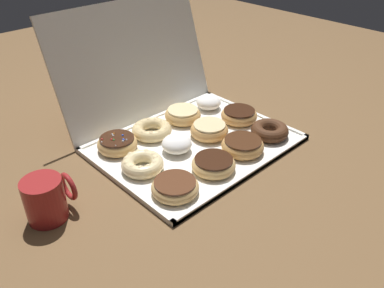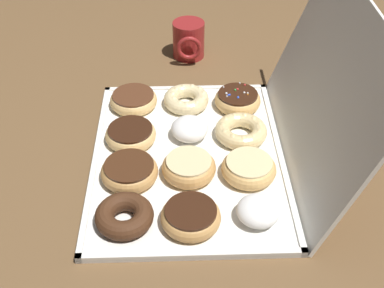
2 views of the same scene
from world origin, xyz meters
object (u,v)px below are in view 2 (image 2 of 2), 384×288
(glazed_ring_donut_6, at_px, (190,167))
(powdered_filled_donut_11, at_px, (258,211))
(chocolate_frosted_donut_7, at_px, (191,216))
(chocolate_frosted_donut_1, at_px, (131,134))
(powdered_filled_donut_5, at_px, (190,129))
(chocolate_frosted_donut_0, at_px, (134,100))
(chocolate_frosted_donut_2, at_px, (129,171))
(chocolate_cake_ring_donut_3, at_px, (124,216))
(coffee_mug, at_px, (189,39))
(donut_box, at_px, (188,158))
(cruller_donut_4, at_px, (188,99))
(cruller_donut_9, at_px, (241,131))
(glazed_ring_donut_10, at_px, (249,168))
(sprinkle_donut_8, at_px, (238,100))

(glazed_ring_donut_6, height_order, powdered_filled_donut_11, powdered_filled_donut_11)
(chocolate_frosted_donut_7, xyz_separation_m, powdered_filled_donut_11, (-0.01, 0.13, 0.00))
(chocolate_frosted_donut_1, xyz_separation_m, powdered_filled_donut_5, (-0.01, 0.13, 0.01))
(chocolate_frosted_donut_0, distance_m, chocolate_frosted_donut_2, 0.26)
(chocolate_frosted_donut_2, relative_size, chocolate_cake_ring_donut_3, 1.07)
(chocolate_frosted_donut_7, height_order, coffee_mug, coffee_mug)
(donut_box, xyz_separation_m, chocolate_frosted_donut_2, (0.06, -0.12, 0.02))
(chocolate_frosted_donut_0, height_order, powdered_filled_donut_11, powdered_filled_donut_11)
(glazed_ring_donut_6, xyz_separation_m, coffee_mug, (-0.51, 0.01, 0.02))
(cruller_donut_4, bearing_deg, powdered_filled_donut_5, 0.07)
(donut_box, relative_size, chocolate_frosted_donut_1, 4.71)
(cruller_donut_9, relative_size, powdered_filled_donut_11, 1.44)
(cruller_donut_9, height_order, glazed_ring_donut_10, glazed_ring_donut_10)
(cruller_donut_4, height_order, glazed_ring_donut_10, glazed_ring_donut_10)
(coffee_mug, bearing_deg, chocolate_frosted_donut_0, -29.26)
(donut_box, height_order, chocolate_frosted_donut_0, chocolate_frosted_donut_0)
(cruller_donut_4, bearing_deg, chocolate_cake_ring_donut_3, -18.96)
(glazed_ring_donut_10, relative_size, coffee_mug, 1.05)
(chocolate_cake_ring_donut_3, relative_size, cruller_donut_9, 0.94)
(chocolate_cake_ring_donut_3, distance_m, coffee_mug, 0.65)
(powdered_filled_donut_5, distance_m, powdered_filled_donut_11, 0.28)
(cruller_donut_4, bearing_deg, cruller_donut_9, 42.25)
(chocolate_cake_ring_donut_3, xyz_separation_m, chocolate_frosted_donut_7, (0.01, 0.13, 0.00))
(chocolate_frosted_donut_2, distance_m, powdered_filled_donut_5, 0.18)
(chocolate_frosted_donut_1, xyz_separation_m, glazed_ring_donut_6, (0.12, 0.13, 0.00))
(powdered_filled_donut_5, bearing_deg, chocolate_frosted_donut_2, -44.12)
(chocolate_frosted_donut_2, distance_m, powdered_filled_donut_11, 0.28)
(chocolate_frosted_donut_2, bearing_deg, glazed_ring_donut_6, 93.12)
(chocolate_frosted_donut_7, bearing_deg, chocolate_frosted_donut_0, -161.30)
(cruller_donut_4, bearing_deg, chocolate_frosted_donut_0, -90.68)
(chocolate_frosted_donut_7, relative_size, coffee_mug, 1.04)
(sprinkle_donut_8, distance_m, glazed_ring_donut_10, 0.25)
(powdered_filled_donut_5, distance_m, cruller_donut_9, 0.12)
(cruller_donut_4, distance_m, cruller_donut_9, 0.17)
(chocolate_frosted_donut_0, bearing_deg, chocolate_frosted_donut_7, 18.70)
(chocolate_frosted_donut_0, relative_size, chocolate_frosted_donut_1, 1.01)
(donut_box, bearing_deg, chocolate_frosted_donut_2, -62.38)
(chocolate_frosted_donut_0, xyz_separation_m, glazed_ring_donut_6, (0.25, 0.13, 0.00))
(glazed_ring_donut_6, height_order, sprinkle_donut_8, sprinkle_donut_8)
(chocolate_cake_ring_donut_3, bearing_deg, sprinkle_donut_8, 145.77)
(chocolate_frosted_donut_2, height_order, cruller_donut_9, chocolate_frosted_donut_2)
(donut_box, distance_m, glazed_ring_donut_6, 0.06)
(chocolate_frosted_donut_1, height_order, cruller_donut_9, cruller_donut_9)
(chocolate_frosted_donut_0, relative_size, sprinkle_donut_8, 1.03)
(chocolate_frosted_donut_1, distance_m, cruller_donut_9, 0.25)
(powdered_filled_donut_5, relative_size, powdered_filled_donut_11, 1.02)
(chocolate_cake_ring_donut_3, distance_m, sprinkle_donut_8, 0.45)
(powdered_filled_donut_11, bearing_deg, chocolate_frosted_donut_0, -145.80)
(powdered_filled_donut_5, distance_m, chocolate_frosted_donut_7, 0.26)
(powdered_filled_donut_5, bearing_deg, coffee_mug, 178.81)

